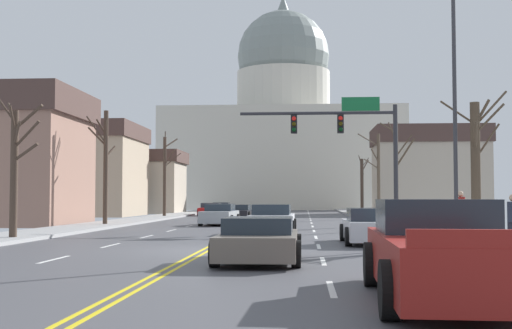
{
  "coord_description": "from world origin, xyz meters",
  "views": [
    {
      "loc": [
        3.02,
        -20.53,
        1.61
      ],
      "look_at": [
        -0.51,
        29.02,
        4.07
      ],
      "focal_mm": 47.2,
      "sensor_mm": 36.0,
      "label": 1
    }
  ],
  "objects_px": {
    "street_lamp_right": "(447,90)",
    "sedan_near_02": "(259,241)",
    "signal_gantry": "(350,135)",
    "pickup_truck_near_03": "(442,254)",
    "sedan_near_00": "(272,220)",
    "pedestrian_01": "(461,211)",
    "sedan_oncoming_03": "(221,208)",
    "sedan_near_01": "(370,227)",
    "sedan_oncoming_02": "(211,210)",
    "sedan_oncoming_01": "(238,213)",
    "sedan_oncoming_00": "(220,215)"
  },
  "relations": [
    {
      "from": "sedan_near_01",
      "to": "sedan_oncoming_03",
      "type": "height_order",
      "value": "sedan_near_01"
    },
    {
      "from": "pickup_truck_near_03",
      "to": "pedestrian_01",
      "type": "bearing_deg",
      "value": 76.08
    },
    {
      "from": "street_lamp_right",
      "to": "sedan_oncoming_01",
      "type": "height_order",
      "value": "street_lamp_right"
    },
    {
      "from": "signal_gantry",
      "to": "pickup_truck_near_03",
      "type": "xyz_separation_m",
      "value": [
        -0.17,
        -23.07,
        -4.06
      ]
    },
    {
      "from": "street_lamp_right",
      "to": "sedan_near_02",
      "type": "height_order",
      "value": "street_lamp_right"
    },
    {
      "from": "sedan_near_00",
      "to": "signal_gantry",
      "type": "bearing_deg",
      "value": 42.83
    },
    {
      "from": "street_lamp_right",
      "to": "sedan_near_00",
      "type": "bearing_deg",
      "value": 132.11
    },
    {
      "from": "sedan_oncoming_03",
      "to": "pedestrian_01",
      "type": "relative_size",
      "value": 2.74
    },
    {
      "from": "pickup_truck_near_03",
      "to": "pedestrian_01",
      "type": "xyz_separation_m",
      "value": [
        3.82,
        15.43,
        0.38
      ]
    },
    {
      "from": "sedan_near_00",
      "to": "pickup_truck_near_03",
      "type": "distance_m",
      "value": 19.9
    },
    {
      "from": "pickup_truck_near_03",
      "to": "sedan_oncoming_02",
      "type": "distance_m",
      "value": 50.32
    },
    {
      "from": "sedan_near_02",
      "to": "pedestrian_01",
      "type": "bearing_deg",
      "value": 52.75
    },
    {
      "from": "signal_gantry",
      "to": "sedan_oncoming_02",
      "type": "distance_m",
      "value": 28.56
    },
    {
      "from": "signal_gantry",
      "to": "pickup_truck_near_03",
      "type": "relative_size",
      "value": 1.37
    },
    {
      "from": "sedan_near_00",
      "to": "sedan_oncoming_03",
      "type": "relative_size",
      "value": 0.96
    },
    {
      "from": "signal_gantry",
      "to": "pedestrian_01",
      "type": "bearing_deg",
      "value": -64.45
    },
    {
      "from": "street_lamp_right",
      "to": "sedan_oncoming_00",
      "type": "height_order",
      "value": "street_lamp_right"
    },
    {
      "from": "street_lamp_right",
      "to": "sedan_near_02",
      "type": "xyz_separation_m",
      "value": [
        -6.06,
        -6.46,
        -4.78
      ]
    },
    {
      "from": "sedan_near_02",
      "to": "sedan_near_00",
      "type": "bearing_deg",
      "value": 91.3
    },
    {
      "from": "sedan_near_02",
      "to": "sedan_oncoming_00",
      "type": "relative_size",
      "value": 1.02
    },
    {
      "from": "pickup_truck_near_03",
      "to": "street_lamp_right",
      "type": "bearing_deg",
      "value": 77.52
    },
    {
      "from": "street_lamp_right",
      "to": "sedan_near_01",
      "type": "relative_size",
      "value": 2.0
    },
    {
      "from": "sedan_near_02",
      "to": "sedan_oncoming_02",
      "type": "xyz_separation_m",
      "value": [
        -7.24,
        43.14,
        0.01
      ]
    },
    {
      "from": "sedan_oncoming_02",
      "to": "pedestrian_01",
      "type": "relative_size",
      "value": 2.57
    },
    {
      "from": "street_lamp_right",
      "to": "sedan_oncoming_01",
      "type": "relative_size",
      "value": 2.05
    },
    {
      "from": "sedan_oncoming_03",
      "to": "sedan_oncoming_02",
      "type": "bearing_deg",
      "value": -89.57
    },
    {
      "from": "sedan_oncoming_00",
      "to": "street_lamp_right",
      "type": "bearing_deg",
      "value": -58.33
    },
    {
      "from": "sedan_oncoming_01",
      "to": "sedan_oncoming_03",
      "type": "height_order",
      "value": "sedan_oncoming_03"
    },
    {
      "from": "sedan_near_01",
      "to": "sedan_oncoming_03",
      "type": "xyz_separation_m",
      "value": [
        -10.74,
        44.32,
        -0.04
      ]
    },
    {
      "from": "sedan_near_01",
      "to": "sedan_oncoming_01",
      "type": "height_order",
      "value": "sedan_near_01"
    },
    {
      "from": "pickup_truck_near_03",
      "to": "sedan_oncoming_03",
      "type": "bearing_deg",
      "value": 100.45
    },
    {
      "from": "pedestrian_01",
      "to": "pickup_truck_near_03",
      "type": "bearing_deg",
      "value": -103.92
    },
    {
      "from": "pickup_truck_near_03",
      "to": "sedan_oncoming_01",
      "type": "relative_size",
      "value": 1.33
    },
    {
      "from": "signal_gantry",
      "to": "pedestrian_01",
      "type": "xyz_separation_m",
      "value": [
        3.65,
        -7.64,
        -3.68
      ]
    },
    {
      "from": "street_lamp_right",
      "to": "pickup_truck_near_03",
      "type": "xyz_separation_m",
      "value": [
        -2.77,
        -12.53,
        -4.59
      ]
    },
    {
      "from": "sedan_near_02",
      "to": "pickup_truck_near_03",
      "type": "relative_size",
      "value": 0.77
    },
    {
      "from": "sedan_near_00",
      "to": "sedan_oncoming_02",
      "type": "relative_size",
      "value": 1.03
    },
    {
      "from": "pickup_truck_near_03",
      "to": "sedan_near_00",
      "type": "bearing_deg",
      "value": 100.41
    },
    {
      "from": "sedan_near_01",
      "to": "sedan_near_02",
      "type": "distance_m",
      "value": 7.83
    },
    {
      "from": "sedan_oncoming_03",
      "to": "pedestrian_01",
      "type": "height_order",
      "value": "pedestrian_01"
    },
    {
      "from": "signal_gantry",
      "to": "sedan_oncoming_01",
      "type": "bearing_deg",
      "value": 114.82
    },
    {
      "from": "sedan_near_00",
      "to": "sedan_oncoming_01",
      "type": "height_order",
      "value": "sedan_near_00"
    },
    {
      "from": "sedan_near_02",
      "to": "pedestrian_01",
      "type": "relative_size",
      "value": 2.56
    },
    {
      "from": "pedestrian_01",
      "to": "signal_gantry",
      "type": "bearing_deg",
      "value": 115.55
    },
    {
      "from": "sedan_near_00",
      "to": "sedan_near_01",
      "type": "distance_m",
      "value": 7.49
    },
    {
      "from": "street_lamp_right",
      "to": "pedestrian_01",
      "type": "height_order",
      "value": "street_lamp_right"
    },
    {
      "from": "signal_gantry",
      "to": "sedan_near_02",
      "type": "xyz_separation_m",
      "value": [
        -3.46,
        -17.0,
        -4.24
      ]
    },
    {
      "from": "sedan_near_02",
      "to": "pedestrian_01",
      "type": "xyz_separation_m",
      "value": [
        7.12,
        9.36,
        0.56
      ]
    },
    {
      "from": "signal_gantry",
      "to": "sedan_near_02",
      "type": "height_order",
      "value": "signal_gantry"
    },
    {
      "from": "sedan_oncoming_00",
      "to": "pedestrian_01",
      "type": "relative_size",
      "value": 2.51
    }
  ]
}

